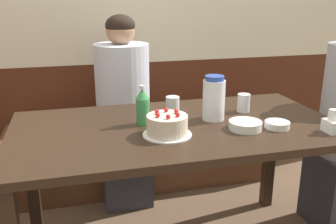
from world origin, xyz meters
The scene contains 11 objects.
back_wall centered at (0.00, 1.05, 1.25)m, with size 4.80×0.04×2.50m.
bench_seat centered at (0.00, 0.83, 0.23)m, with size 1.83×0.38×0.47m.
dining_table centered at (0.00, 0.00, 0.64)m, with size 1.51×0.80×0.73m.
birthday_cake centered at (-0.08, -0.12, 0.78)m, with size 0.21×0.21×0.11m.
water_pitcher centered at (0.19, 0.04, 0.84)m, with size 0.11×0.11×0.21m.
soju_bottle centered at (-0.15, 0.05, 0.82)m, with size 0.06×0.06×0.19m.
bowl_soup_white centered at (0.28, -0.13, 0.75)m, with size 0.15×0.15×0.04m.
bowl_rice_small centered at (0.43, -0.15, 0.75)m, with size 0.11×0.11×0.03m.
glass_water_tall centered at (0.39, 0.11, 0.78)m, with size 0.06×0.06×0.09m.
glass_tumbler_short centered at (0.04, 0.23, 0.77)m, with size 0.07×0.07×0.07m.
person_grey_tee centered at (-0.16, 0.66, 0.57)m, with size 0.33×0.34×1.20m.
Camera 1 is at (-0.46, -1.57, 1.31)m, focal length 40.00 mm.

